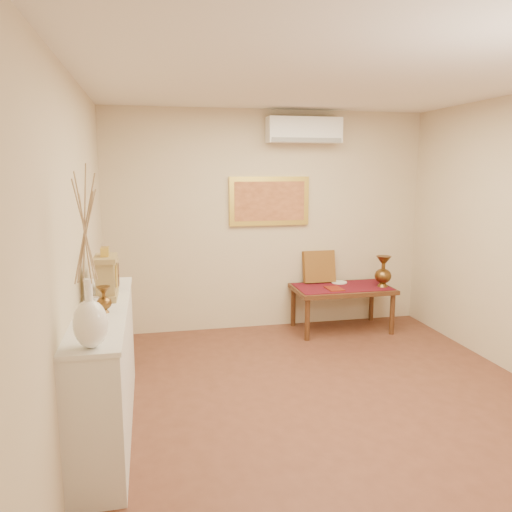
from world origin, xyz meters
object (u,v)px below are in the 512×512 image
object	(u,v)px
white_vase	(87,260)
wooden_chest	(109,274)
display_ledge	(106,368)
low_table	(342,292)
mantel_clock	(107,277)
brass_urn_tall	(383,268)

from	to	relation	value
white_vase	wooden_chest	bearing A→B (deg)	90.04
display_ledge	wooden_chest	distance (m)	0.84
white_vase	low_table	distance (m)	3.97
display_ledge	mantel_clock	distance (m)	0.71
low_table	wooden_chest	bearing A→B (deg)	-153.84
display_ledge	low_table	world-z (taller)	display_ledge
display_ledge	mantel_clock	xyz separation A→B (m)	(0.02, 0.24, 0.66)
display_ledge	mantel_clock	size ratio (longest dim) A/B	4.93
display_ledge	wooden_chest	world-z (taller)	wooden_chest
display_ledge	white_vase	bearing A→B (deg)	-88.98
white_vase	low_table	xyz separation A→B (m)	(2.66, 2.78, -1.01)
display_ledge	low_table	size ratio (longest dim) A/B	1.68
display_ledge	brass_urn_tall	bearing A→B (deg)	29.30
wooden_chest	low_table	xyz separation A→B (m)	(2.66, 1.31, -0.62)
low_table	mantel_clock	bearing A→B (deg)	-148.35
display_ledge	wooden_chest	bearing A→B (deg)	88.51
brass_urn_tall	display_ledge	size ratio (longest dim) A/B	0.23
display_ledge	low_table	xyz separation A→B (m)	(2.67, 1.88, -0.01)
mantel_clock	low_table	size ratio (longest dim) A/B	0.34
brass_urn_tall	mantel_clock	xyz separation A→B (m)	(-3.14, -1.53, 0.36)
brass_urn_tall	low_table	world-z (taller)	brass_urn_tall
mantel_clock	low_table	distance (m)	3.19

